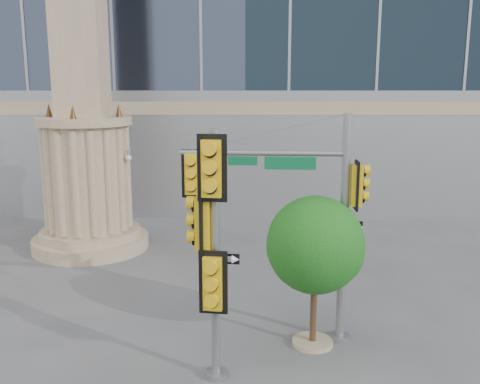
{
  "coord_description": "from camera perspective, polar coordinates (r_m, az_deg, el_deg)",
  "views": [
    {
      "loc": [
        -0.03,
        -10.96,
        6.29
      ],
      "look_at": [
        -0.14,
        2.0,
        3.67
      ],
      "focal_mm": 40.0,
      "sensor_mm": 36.0,
      "label": 1
    }
  ],
  "objects": [
    {
      "name": "monument",
      "position": [
        20.85,
        -16.36,
        8.85
      ],
      "size": [
        4.4,
        4.4,
        16.6
      ],
      "color": "tan",
      "rests_on": "ground"
    },
    {
      "name": "street_tree",
      "position": [
        12.89,
        8.21,
        -6.01
      ],
      "size": [
        2.39,
        2.34,
        3.73
      ],
      "color": "tan",
      "rests_on": "ground"
    },
    {
      "name": "ground",
      "position": [
        12.64,
        0.58,
        -18.41
      ],
      "size": [
        120.0,
        120.0,
        0.0
      ],
      "primitive_type": "plane",
      "color": "#545456",
      "rests_on": "ground"
    },
    {
      "name": "main_signal_pole",
      "position": [
        12.9,
        6.61,
        -1.2
      ],
      "size": [
        4.36,
        0.64,
        5.62
      ],
      "rotation": [
        0.0,
        0.0,
        -0.06
      ],
      "color": "slate",
      "rests_on": "ground"
    },
    {
      "name": "secondary_signal_pole",
      "position": [
        11.02,
        -3.1,
        -4.96
      ],
      "size": [
        0.94,
        0.77,
        5.42
      ],
      "rotation": [
        0.0,
        0.0,
        -0.13
      ],
      "color": "slate",
      "rests_on": "ground"
    }
  ]
}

